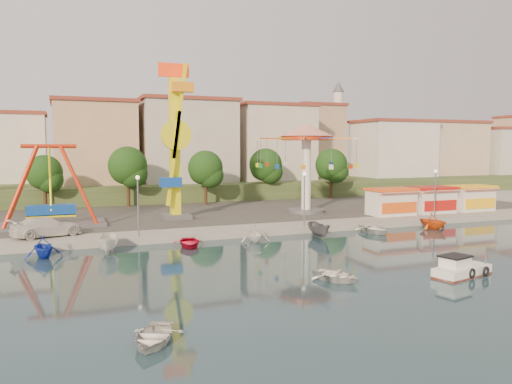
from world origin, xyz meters
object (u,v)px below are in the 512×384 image
pirate_ship_ride (50,187)px  rowboat_a (336,276)px  van (47,227)px  kamikaze_tower (176,144)px  wave_swinger (306,148)px  cabin_motorboat (461,270)px

pirate_ship_ride → rowboat_a: bearing=-57.2°
van → kamikaze_tower: bearing=-82.0°
pirate_ship_ride → wave_swinger: wave_swinger is taller
wave_swinger → cabin_motorboat: (-3.22, -27.96, -7.79)m
wave_swinger → cabin_motorboat: 29.21m
kamikaze_tower → rowboat_a: bearing=-80.9°
pirate_ship_ride → van: pirate_ship_ride is taller
rowboat_a → wave_swinger: bearing=41.7°
kamikaze_tower → cabin_motorboat: size_ratio=3.65×
rowboat_a → van: size_ratio=0.54×
pirate_ship_ride → wave_swinger: bearing=0.4°
van → rowboat_a: bearing=-158.5°
van → pirate_ship_ride: bearing=-21.9°
kamikaze_tower → wave_swinger: size_ratio=1.42×
van → wave_swinger: bearing=-96.6°
cabin_motorboat → van: van is taller
kamikaze_tower → van: bearing=-152.7°
cabin_motorboat → wave_swinger: bearing=69.5°
rowboat_a → cabin_motorboat: bearing=-38.7°
kamikaze_tower → cabin_motorboat: (12.19, -28.24, -8.21)m
wave_swinger → cabin_motorboat: size_ratio=2.56×
cabin_motorboat → van: (-24.95, 21.66, 1.05)m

